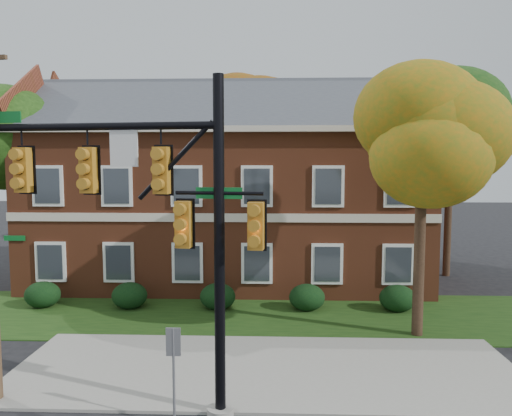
{
  "coord_description": "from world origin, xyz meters",
  "views": [
    {
      "loc": [
        0.23,
        -12.4,
        5.8
      ],
      "look_at": [
        -0.35,
        3.0,
        4.37
      ],
      "focal_mm": 35.0,
      "sensor_mm": 36.0,
      "label": 1
    }
  ],
  "objects_px": {
    "hedge_right": "(307,297)",
    "tree_near_right": "(431,134)",
    "traffic_signal": "(159,207)",
    "hedge_left": "(130,296)",
    "tree_right_rear": "(460,114)",
    "hedge_far_right": "(397,298)",
    "hedge_far_left": "(43,295)",
    "tree_far_rear": "(261,114)",
    "tree_left_rear": "(21,143)",
    "hedge_center": "(218,296)",
    "apartment_building": "(229,178)",
    "sign_post": "(174,360)"
  },
  "relations": [
    {
      "from": "hedge_right",
      "to": "tree_near_right",
      "type": "bearing_deg",
      "value": -37.28
    },
    {
      "from": "hedge_right",
      "to": "traffic_signal",
      "type": "relative_size",
      "value": 0.18
    },
    {
      "from": "traffic_signal",
      "to": "hedge_left",
      "type": "bearing_deg",
      "value": 118.62
    },
    {
      "from": "tree_right_rear",
      "to": "hedge_far_right",
      "type": "bearing_deg",
      "value": -125.23
    },
    {
      "from": "hedge_far_left",
      "to": "tree_far_rear",
      "type": "distance_m",
      "value": 17.61
    },
    {
      "from": "hedge_right",
      "to": "traffic_signal",
      "type": "height_order",
      "value": "traffic_signal"
    },
    {
      "from": "hedge_right",
      "to": "tree_far_rear",
      "type": "height_order",
      "value": "tree_far_rear"
    },
    {
      "from": "hedge_right",
      "to": "tree_left_rear",
      "type": "relative_size",
      "value": 0.16
    },
    {
      "from": "hedge_right",
      "to": "tree_right_rear",
      "type": "bearing_deg",
      "value": 38.02
    },
    {
      "from": "tree_near_right",
      "to": "hedge_left",
      "type": "bearing_deg",
      "value": 165.19
    },
    {
      "from": "hedge_left",
      "to": "tree_left_rear",
      "type": "height_order",
      "value": "tree_left_rear"
    },
    {
      "from": "hedge_center",
      "to": "tree_near_right",
      "type": "height_order",
      "value": "tree_near_right"
    },
    {
      "from": "tree_far_rear",
      "to": "hedge_far_right",
      "type": "bearing_deg",
      "value": -66.63
    },
    {
      "from": "hedge_far_left",
      "to": "hedge_far_right",
      "type": "bearing_deg",
      "value": 0.0
    },
    {
      "from": "tree_right_rear",
      "to": "tree_far_rear",
      "type": "distance_m",
      "value": 12.2
    },
    {
      "from": "traffic_signal",
      "to": "hedge_center",
      "type": "bearing_deg",
      "value": 94.59
    },
    {
      "from": "tree_left_rear",
      "to": "hedge_far_right",
      "type": "bearing_deg",
      "value": -13.89
    },
    {
      "from": "hedge_left",
      "to": "tree_left_rear",
      "type": "bearing_deg",
      "value": 146.41
    },
    {
      "from": "tree_far_rear",
      "to": "hedge_far_left",
      "type": "bearing_deg",
      "value": -122.5
    },
    {
      "from": "apartment_building",
      "to": "hedge_far_right",
      "type": "height_order",
      "value": "apartment_building"
    },
    {
      "from": "hedge_center",
      "to": "sign_post",
      "type": "relative_size",
      "value": 0.63
    },
    {
      "from": "tree_left_rear",
      "to": "tree_far_rear",
      "type": "bearing_deg",
      "value": 38.97
    },
    {
      "from": "hedge_center",
      "to": "tree_far_rear",
      "type": "relative_size",
      "value": 0.12
    },
    {
      "from": "hedge_far_left",
      "to": "hedge_center",
      "type": "relative_size",
      "value": 1.0
    },
    {
      "from": "hedge_right",
      "to": "hedge_far_right",
      "type": "xyz_separation_m",
      "value": [
        3.5,
        0.0,
        0.0
      ]
    },
    {
      "from": "hedge_right",
      "to": "hedge_far_right",
      "type": "height_order",
      "value": "same"
    },
    {
      "from": "apartment_building",
      "to": "hedge_center",
      "type": "xyz_separation_m",
      "value": [
        0.0,
        -5.25,
        -4.46
      ]
    },
    {
      "from": "apartment_building",
      "to": "hedge_right",
      "type": "distance_m",
      "value": 7.73
    },
    {
      "from": "tree_right_rear",
      "to": "sign_post",
      "type": "height_order",
      "value": "tree_right_rear"
    },
    {
      "from": "hedge_far_right",
      "to": "tree_far_rear",
      "type": "distance_m",
      "value": 16.51
    },
    {
      "from": "tree_near_right",
      "to": "traffic_signal",
      "type": "xyz_separation_m",
      "value": [
        -7.6,
        -5.16,
        -1.89
      ]
    },
    {
      "from": "hedge_far_right",
      "to": "hedge_center",
      "type": "bearing_deg",
      "value": 180.0
    },
    {
      "from": "apartment_building",
      "to": "tree_right_rear",
      "type": "bearing_deg",
      "value": 4.33
    },
    {
      "from": "hedge_far_right",
      "to": "tree_near_right",
      "type": "height_order",
      "value": "tree_near_right"
    },
    {
      "from": "hedge_left",
      "to": "hedge_center",
      "type": "distance_m",
      "value": 3.5
    },
    {
      "from": "hedge_right",
      "to": "tree_far_rear",
      "type": "distance_m",
      "value": 15.66
    },
    {
      "from": "hedge_center",
      "to": "tree_near_right",
      "type": "distance_m",
      "value": 9.9
    },
    {
      "from": "hedge_left",
      "to": "tree_left_rear",
      "type": "relative_size",
      "value": 0.16
    },
    {
      "from": "hedge_far_left",
      "to": "hedge_right",
      "type": "distance_m",
      "value": 10.5
    },
    {
      "from": "hedge_right",
      "to": "tree_far_rear",
      "type": "bearing_deg",
      "value": 99.36
    },
    {
      "from": "hedge_far_left",
      "to": "tree_right_rear",
      "type": "height_order",
      "value": "tree_right_rear"
    },
    {
      "from": "hedge_far_right",
      "to": "tree_near_right",
      "type": "relative_size",
      "value": 0.16
    },
    {
      "from": "tree_right_rear",
      "to": "tree_near_right",
      "type": "bearing_deg",
      "value": -114.58
    },
    {
      "from": "hedge_far_right",
      "to": "hedge_right",
      "type": "bearing_deg",
      "value": 180.0
    },
    {
      "from": "tree_near_right",
      "to": "traffic_signal",
      "type": "height_order",
      "value": "tree_near_right"
    },
    {
      "from": "hedge_left",
      "to": "traffic_signal",
      "type": "xyz_separation_m",
      "value": [
        3.13,
        -8.0,
        4.25
      ]
    },
    {
      "from": "tree_left_rear",
      "to": "traffic_signal",
      "type": "bearing_deg",
      "value": -52.36
    },
    {
      "from": "tree_right_rear",
      "to": "hedge_right",
      "type": "bearing_deg",
      "value": -141.98
    },
    {
      "from": "hedge_center",
      "to": "tree_left_rear",
      "type": "xyz_separation_m",
      "value": [
        -9.73,
        4.14,
        6.16
      ]
    },
    {
      "from": "hedge_center",
      "to": "hedge_far_left",
      "type": "bearing_deg",
      "value": 180.0
    }
  ]
}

